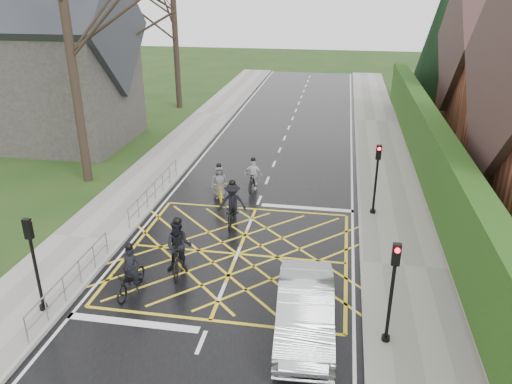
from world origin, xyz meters
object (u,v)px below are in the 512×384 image
(cyclist_back, at_px, (179,251))
(cyclist_lead, at_px, (219,186))
(cyclist_front, at_px, (253,178))
(cyclist_mid, at_px, (232,208))
(car, at_px, (305,310))
(cyclist_rear, at_px, (131,277))

(cyclist_back, relative_size, cyclist_lead, 1.16)
(cyclist_back, relative_size, cyclist_front, 1.30)
(cyclist_back, distance_m, cyclist_lead, 6.45)
(cyclist_mid, relative_size, car, 0.45)
(cyclist_rear, distance_m, cyclist_front, 9.53)
(cyclist_rear, distance_m, cyclist_mid, 5.88)
(cyclist_front, distance_m, car, 10.82)
(cyclist_rear, relative_size, cyclist_front, 1.14)
(cyclist_rear, xyz_separation_m, cyclist_lead, (1.00, 7.93, 0.01))
(cyclist_lead, bearing_deg, cyclist_back, -111.05)
(cyclist_lead, bearing_deg, car, -84.66)
(cyclist_mid, height_order, car, cyclist_mid)
(car, bearing_deg, cyclist_lead, 113.87)
(cyclist_back, distance_m, cyclist_mid, 4.11)
(cyclist_front, height_order, car, cyclist_front)
(cyclist_back, xyz_separation_m, cyclist_front, (1.23, 7.75, -0.19))
(cyclist_mid, xyz_separation_m, cyclist_lead, (-1.16, 2.46, -0.12))
(cyclist_rear, relative_size, cyclist_lead, 1.01)
(cyclist_rear, xyz_separation_m, cyclist_mid, (2.16, 5.47, 0.13))
(cyclist_rear, bearing_deg, car, -6.30)
(cyclist_lead, bearing_deg, cyclist_front, 21.35)
(car, bearing_deg, cyclist_mid, 114.72)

